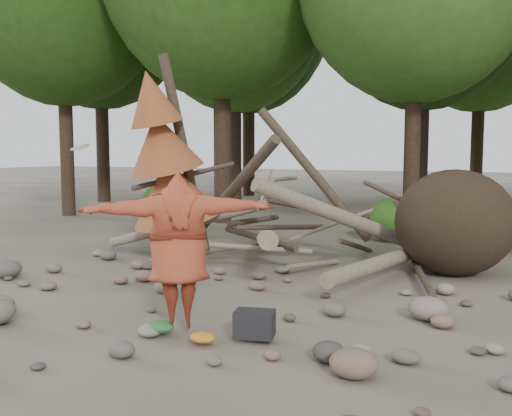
% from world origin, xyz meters
% --- Properties ---
extents(ground, '(120.00, 120.00, 0.00)m').
position_xyz_m(ground, '(0.00, 0.00, 0.00)').
color(ground, '#514C44').
rests_on(ground, ground).
extents(deadfall_pile, '(8.55, 5.24, 3.30)m').
position_xyz_m(deadfall_pile, '(2.02, 4.24, 0.95)').
color(deadfall_pile, '#332619').
rests_on(deadfall_pile, ground).
extents(dead_conifer, '(2.06, 2.16, 4.35)m').
position_xyz_m(dead_conifer, '(-3.12, 3.37, 2.11)').
color(dead_conifer, '#4C3F30').
rests_on(dead_conifer, ground).
extents(bush_left, '(1.80, 1.80, 1.44)m').
position_xyz_m(bush_left, '(-5.50, 7.20, 0.72)').
color(bush_left, '#264E15').
rests_on(bush_left, ground).
extents(bush_mid, '(1.40, 1.40, 1.12)m').
position_xyz_m(bush_mid, '(0.80, 7.80, 0.56)').
color(bush_mid, '#33631C').
rests_on(bush_mid, ground).
extents(frisbee_thrower, '(3.12, 1.91, 2.35)m').
position_xyz_m(frisbee_thrower, '(-0.23, -0.75, 1.06)').
color(frisbee_thrower, '#A23D24').
rests_on(frisbee_thrower, ground).
extents(backpack, '(0.54, 0.42, 0.32)m').
position_xyz_m(backpack, '(0.77, -0.64, 0.16)').
color(backpack, black).
rests_on(backpack, ground).
extents(cloth_green, '(0.37, 0.31, 0.14)m').
position_xyz_m(cloth_green, '(-0.40, -0.94, 0.07)').
color(cloth_green, '#2B6C2E').
rests_on(cloth_green, ground).
extents(cloth_orange, '(0.32, 0.26, 0.12)m').
position_xyz_m(cloth_orange, '(0.29, -1.06, 0.06)').
color(cloth_orange, '#C67622').
rests_on(cloth_orange, ground).
extents(boulder_front_right, '(0.51, 0.46, 0.31)m').
position_xyz_m(boulder_front_right, '(2.16, -1.24, 0.15)').
color(boulder_front_right, '#7A5F4C').
rests_on(boulder_front_right, ground).
extents(boulder_mid_right, '(0.54, 0.49, 0.33)m').
position_xyz_m(boulder_mid_right, '(2.58, 1.13, 0.16)').
color(boulder_mid_right, gray).
rests_on(boulder_mid_right, ground).
extents(boulder_mid_left, '(0.56, 0.51, 0.34)m').
position_xyz_m(boulder_mid_left, '(-4.81, 0.66, 0.17)').
color(boulder_mid_left, '#5C554D').
rests_on(boulder_mid_left, ground).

